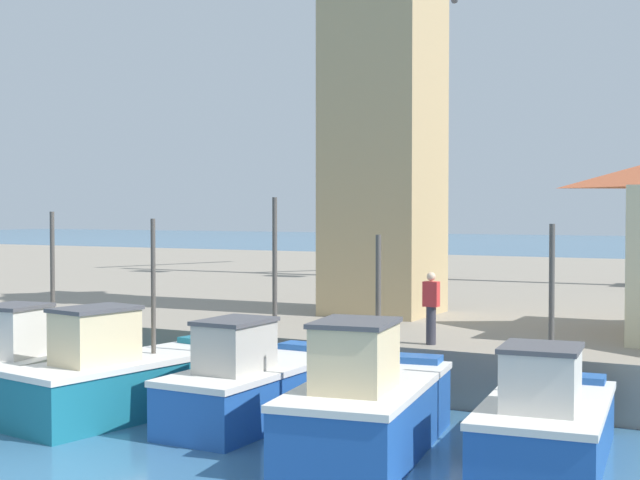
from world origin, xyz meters
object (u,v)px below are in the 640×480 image
object	(u,v)px
fishing_boat_mid_left	(257,385)
fishing_boat_mid_right	(546,420)
fishing_boat_center	(367,406)
port_crane_near	(416,131)
fishing_boat_left_inner	(127,378)
dock_worker_near_tower	(431,307)
fishing_boat_left_outer	(36,370)
clock_tower	(384,38)

from	to	relation	value
fishing_boat_mid_left	fishing_boat_mid_right	size ratio (longest dim) A/B	1.10
fishing_boat_mid_left	fishing_boat_center	xyz separation A→B (m)	(2.95, -1.10, 0.08)
fishing_boat_center	port_crane_near	distance (m)	25.56
fishing_boat_center	port_crane_near	xyz separation A→B (m)	(-8.25, 23.16, 6.99)
fishing_boat_left_inner	dock_worker_near_tower	xyz separation A→B (m)	(5.06, 4.30, 1.32)
dock_worker_near_tower	fishing_boat_left_outer	bearing A→B (deg)	-148.88
dock_worker_near_tower	port_crane_near	bearing A→B (deg)	112.54
clock_tower	dock_worker_near_tower	world-z (taller)	clock_tower
port_crane_near	dock_worker_near_tower	distance (m)	20.93
port_crane_near	dock_worker_near_tower	bearing A→B (deg)	-67.46
fishing_boat_left_outer	dock_worker_near_tower	size ratio (longest dim) A/B	2.65
fishing_boat_mid_right	dock_worker_near_tower	size ratio (longest dim) A/B	2.80
fishing_boat_mid_left	fishing_boat_mid_right	xyz separation A→B (m)	(5.85, -0.16, -0.05)
fishing_boat_mid_right	fishing_boat_left_outer	bearing A→B (deg)	-175.49
fishing_boat_left_outer	clock_tower	size ratio (longest dim) A/B	0.26
fishing_boat_left_outer	fishing_boat_mid_left	size ratio (longest dim) A/B	0.86
fishing_boat_left_inner	clock_tower	world-z (taller)	clock_tower
dock_worker_near_tower	fishing_boat_center	bearing A→B (deg)	-83.33
fishing_boat_left_inner	fishing_boat_mid_left	distance (m)	2.77
fishing_boat_center	fishing_boat_mid_right	bearing A→B (deg)	17.89
fishing_boat_left_inner	fishing_boat_mid_right	world-z (taller)	fishing_boat_left_inner
clock_tower	fishing_boat_left_inner	bearing A→B (deg)	-100.34
fishing_boat_left_outer	port_crane_near	xyz separation A→B (m)	(-0.28, 23.08, 7.03)
fishing_boat_left_inner	fishing_boat_center	xyz separation A→B (m)	(5.59, -0.27, 0.03)
fishing_boat_center	dock_worker_near_tower	size ratio (longest dim) A/B	3.19
fishing_boat_center	fishing_boat_left_inner	bearing A→B (deg)	177.25
fishing_boat_mid_right	fishing_boat_mid_left	bearing A→B (deg)	178.40
fishing_boat_mid_left	fishing_boat_center	world-z (taller)	fishing_boat_mid_left
fishing_boat_center	dock_worker_near_tower	distance (m)	4.77
fishing_boat_mid_left	fishing_boat_center	size ratio (longest dim) A/B	0.97
fishing_boat_left_outer	fishing_boat_mid_right	distance (m)	10.90
fishing_boat_left_inner	port_crane_near	distance (m)	24.09
fishing_boat_mid_left	dock_worker_near_tower	distance (m)	4.44
fishing_boat_left_outer	dock_worker_near_tower	distance (m)	8.78
fishing_boat_left_inner	port_crane_near	world-z (taller)	port_crane_near
fishing_boat_center	fishing_boat_mid_left	bearing A→B (deg)	159.57
fishing_boat_center	dock_worker_near_tower	bearing A→B (deg)	96.67
fishing_boat_left_inner	fishing_boat_mid_left	world-z (taller)	fishing_boat_mid_left
fishing_boat_mid_left	clock_tower	distance (m)	12.05
fishing_boat_left_inner	dock_worker_near_tower	size ratio (longest dim) A/B	3.35
fishing_boat_left_inner	fishing_boat_mid_right	distance (m)	8.52
fishing_boat_left_inner	port_crane_near	xyz separation A→B (m)	(-2.66, 22.89, 7.02)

